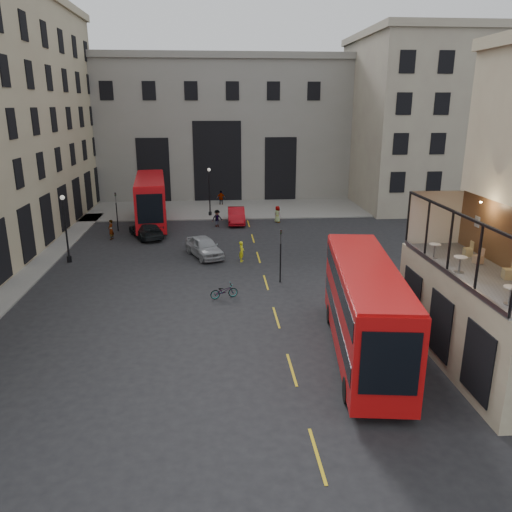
{
  "coord_description": "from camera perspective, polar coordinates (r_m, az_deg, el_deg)",
  "views": [
    {
      "loc": [
        -5.39,
        -20.64,
        11.94
      ],
      "look_at": [
        -2.98,
        8.6,
        3.0
      ],
      "focal_mm": 35.0,
      "sensor_mm": 36.0,
      "label": 1
    }
  ],
  "objects": [
    {
      "name": "ground",
      "position": [
        24.44,
        8.86,
        -12.52
      ],
      "size": [
        140.0,
        140.0,
        0.0
      ],
      "primitive_type": "plane",
      "color": "black",
      "rests_on": "ground"
    },
    {
      "name": "cafe_chair_b",
      "position": [
        24.48,
        26.89,
        -1.76
      ],
      "size": [
        0.48,
        0.48,
        0.85
      ],
      "color": "tan",
      "rests_on": "cafe_floor"
    },
    {
      "name": "bicycle",
      "position": [
        32.1,
        -3.68,
        -4.02
      ],
      "size": [
        1.9,
        1.07,
        0.95
      ],
      "primitive_type": "imported",
      "rotation": [
        0.0,
        0.0,
        1.83
      ],
      "color": "gray",
      "rests_on": "ground"
    },
    {
      "name": "gateway",
      "position": [
        68.67,
        -4.54,
        14.77
      ],
      "size": [
        35.0,
        10.6,
        18.0
      ],
      "color": "gray",
      "rests_on": "ground"
    },
    {
      "name": "cafe_table_near",
      "position": [
        21.36,
        27.1,
        -3.74
      ],
      "size": [
        0.57,
        0.57,
        0.72
      ],
      "color": "white",
      "rests_on": "cafe_floor"
    },
    {
      "name": "street_lamp_a",
      "position": [
        41.46,
        -20.86,
        2.51
      ],
      "size": [
        0.36,
        0.36,
        5.33
      ],
      "color": "black",
      "rests_on": "ground"
    },
    {
      "name": "traffic_light_far",
      "position": [
        50.48,
        -15.68,
        5.45
      ],
      "size": [
        0.16,
        0.2,
        3.8
      ],
      "color": "black",
      "rests_on": "ground"
    },
    {
      "name": "car_c",
      "position": [
        47.63,
        -12.46,
        2.97
      ],
      "size": [
        4.1,
        5.68,
        1.53
      ],
      "primitive_type": "imported",
      "rotation": [
        0.0,
        0.0,
        3.56
      ],
      "color": "black",
      "rests_on": "ground"
    },
    {
      "name": "car_a",
      "position": [
        40.86,
        -5.95,
        1.06
      ],
      "size": [
        3.61,
        5.17,
        1.64
      ],
      "primitive_type": "imported",
      "rotation": [
        0.0,
        0.0,
        0.39
      ],
      "color": "#999BA0",
      "rests_on": "ground"
    },
    {
      "name": "street_lamp_b",
      "position": [
        55.47,
        -5.32,
        6.97
      ],
      "size": [
        0.36,
        0.36,
        5.33
      ],
      "color": "black",
      "rests_on": "ground"
    },
    {
      "name": "pedestrian_b",
      "position": [
        50.87,
        -4.46,
        4.32
      ],
      "size": [
        1.28,
        1.03,
        1.73
      ],
      "primitive_type": "imported",
      "rotation": [
        0.0,
        0.0,
        0.4
      ],
      "color": "gray",
      "rests_on": "ground"
    },
    {
      "name": "bus_near",
      "position": [
        24.71,
        12.3,
        -5.56
      ],
      "size": [
        4.23,
        12.04,
        4.71
      ],
      "color": "#BB0C0D",
      "rests_on": "ground"
    },
    {
      "name": "pedestrian_c",
      "position": [
        61.63,
        -4.01,
        6.61
      ],
      "size": [
        1.12,
        0.56,
        1.84
      ],
      "primitive_type": "imported",
      "rotation": [
        0.0,
        0.0,
        3.25
      ],
      "color": "gray",
      "rests_on": "ground"
    },
    {
      "name": "pedestrian_a",
      "position": [
        56.94,
        -11.59,
        5.32
      ],
      "size": [
        0.93,
        0.81,
        1.6
      ],
      "primitive_type": "imported",
      "rotation": [
        0.0,
        0.0,
        0.31
      ],
      "color": "gray",
      "rests_on": "ground"
    },
    {
      "name": "pedestrian_d",
      "position": [
        52.67,
        2.47,
        4.79
      ],
      "size": [
        0.95,
        1.0,
        1.73
      ],
      "primitive_type": "imported",
      "rotation": [
        0.0,
        0.0,
        2.23
      ],
      "color": "gray",
      "rests_on": "ground"
    },
    {
      "name": "car_b",
      "position": [
        52.23,
        -2.27,
        4.64
      ],
      "size": [
        1.77,
        4.95,
        1.63
      ],
      "primitive_type": "imported",
      "rotation": [
        0.0,
        0.0,
        -0.01
      ],
      "color": "#9F0912",
      "rests_on": "ground"
    },
    {
      "name": "cafe_floor",
      "position": [
        24.94,
        24.04,
        -1.81
      ],
      "size": [
        3.0,
        10.0,
        0.1
      ],
      "primitive_type": "cube",
      "color": "slate",
      "rests_on": "host_frontage"
    },
    {
      "name": "host_frontage",
      "position": [
        25.71,
        23.43,
        -6.68
      ],
      "size": [
        3.0,
        11.0,
        4.5
      ],
      "primitive_type": "cube",
      "color": "#BEB28E",
      "rests_on": "ground"
    },
    {
      "name": "bus_far",
      "position": [
        52.24,
        -11.93,
        6.47
      ],
      "size": [
        4.12,
        12.57,
        4.92
      ],
      "color": "red",
      "rests_on": "ground"
    },
    {
      "name": "traffic_light_near",
      "position": [
        34.28,
        2.83,
        0.81
      ],
      "size": [
        0.16,
        0.2,
        3.8
      ],
      "color": "black",
      "rests_on": "ground"
    },
    {
      "name": "cafe_table_far",
      "position": [
        26.34,
        19.74,
        0.81
      ],
      "size": [
        0.57,
        0.57,
        0.71
      ],
      "color": "beige",
      "rests_on": "cafe_floor"
    },
    {
      "name": "cafe_chair_d",
      "position": [
        27.32,
        23.07,
        0.48
      ],
      "size": [
        0.4,
        0.4,
        0.77
      ],
      "color": "tan",
      "rests_on": "cafe_floor"
    },
    {
      "name": "building_right",
      "position": [
        65.73,
        18.64,
        14.75
      ],
      "size": [
        16.6,
        18.6,
        20.0
      ],
      "color": "#A69F86",
      "rests_on": "ground"
    },
    {
      "name": "pavement_far",
      "position": [
        59.83,
        -5.23,
        5.42
      ],
      "size": [
        40.0,
        12.0,
        0.12
      ],
      "primitive_type": "cube",
      "color": "slate",
      "rests_on": "ground"
    },
    {
      "name": "cafe_table_mid",
      "position": [
        24.46,
        22.29,
        -0.62
      ],
      "size": [
        0.59,
        0.59,
        0.74
      ],
      "color": "white",
      "rests_on": "cafe_floor"
    },
    {
      "name": "pedestrian_e",
      "position": [
        47.67,
        -16.25,
        2.9
      ],
      "size": [
        0.59,
        0.76,
        1.85
      ],
      "primitive_type": "imported",
      "rotation": [
        0.0,
        0.0,
        4.46
      ],
      "color": "gray",
      "rests_on": "ground"
    },
    {
      "name": "cafe_chair_c",
      "position": [
        26.25,
        24.06,
        -0.29
      ],
      "size": [
        0.45,
        0.45,
        0.75
      ],
      "color": "tan",
      "rests_on": "cafe_floor"
    },
    {
      "name": "cyclist",
      "position": [
        39.32,
        -1.66,
        0.52
      ],
      "size": [
        0.52,
        0.67,
        1.64
      ],
      "primitive_type": "imported",
      "rotation": [
        0.0,
        0.0,
        1.34
      ],
      "color": "yellow",
      "rests_on": "ground"
    }
  ]
}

